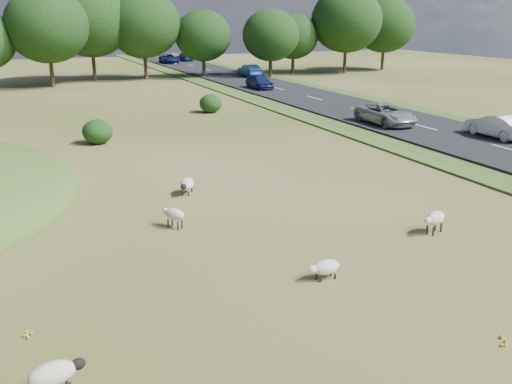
# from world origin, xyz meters

# --- Properties ---
(ground) EXTENTS (160.00, 160.00, 0.00)m
(ground) POSITION_xyz_m (0.00, 20.00, 0.00)
(ground) COLOR #394916
(ground) RESTS_ON ground
(road) EXTENTS (8.00, 150.00, 0.25)m
(road) POSITION_xyz_m (20.00, 30.00, 0.12)
(road) COLOR black
(road) RESTS_ON ground
(treeline) EXTENTS (96.28, 14.66, 11.70)m
(treeline) POSITION_xyz_m (-1.06, 55.44, 6.57)
(treeline) COLOR black
(treeline) RESTS_ON ground
(shrubs) EXTENTS (25.48, 11.37, 1.54)m
(shrubs) POSITION_xyz_m (-1.21, 26.04, 0.75)
(shrubs) COLOR black
(shrubs) RESTS_ON ground
(sheep_0) EXTENTS (1.03, 1.31, 0.74)m
(sheep_0) POSITION_xyz_m (0.26, 7.89, 0.47)
(sheep_0) COLOR beige
(sheep_0) RESTS_ON ground
(sheep_1) EXTENTS (1.25, 0.70, 0.88)m
(sheep_1) POSITION_xyz_m (-6.42, -4.97, 0.61)
(sheep_1) COLOR beige
(sheep_1) RESTS_ON ground
(sheep_2) EXTENTS (1.23, 0.83, 0.86)m
(sheep_2) POSITION_xyz_m (7.29, -0.43, 0.60)
(sheep_2) COLOR beige
(sheep_2) RESTS_ON ground
(sheep_3) EXTENTS (0.85, 1.09, 0.78)m
(sheep_3) POSITION_xyz_m (-1.41, 3.96, 0.54)
(sheep_3) COLOR beige
(sheep_3) RESTS_ON ground
(sheep_5) EXTENTS (1.11, 0.52, 0.63)m
(sheep_5) POSITION_xyz_m (1.65, -2.21, 0.40)
(sheep_5) COLOR beige
(sheep_5) RESTS_ON ground
(car_0) EXTENTS (1.61, 4.63, 1.52)m
(car_0) POSITION_xyz_m (21.90, 52.71, 1.01)
(car_0) COLOR navy
(car_0) RESTS_ON road
(car_1) EXTENTS (1.56, 4.46, 1.47)m
(car_1) POSITION_xyz_m (21.90, 11.13, 0.99)
(car_1) COLOR white
(car_1) RESTS_ON road
(car_2) EXTENTS (2.43, 5.27, 1.47)m
(car_2) POSITION_xyz_m (18.10, 17.85, 0.98)
(car_2) COLOR #9D9FA4
(car_2) RESTS_ON road
(car_3) EXTENTS (1.99, 4.91, 1.42)m
(car_3) POSITION_xyz_m (21.90, 81.93, 0.96)
(car_3) COLOR navy
(car_3) RESTS_ON road
(car_4) EXTENTS (1.79, 4.45, 1.52)m
(car_4) POSITION_xyz_m (18.10, 40.67, 1.01)
(car_4) COLOR navy
(car_4) RESTS_ON road
(car_6) EXTENTS (2.40, 5.21, 1.45)m
(car_6) POSITION_xyz_m (18.10, 78.12, 0.97)
(car_6) COLOR navy
(car_6) RESTS_ON road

